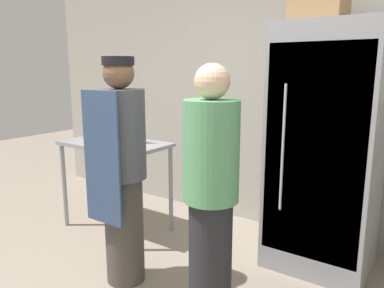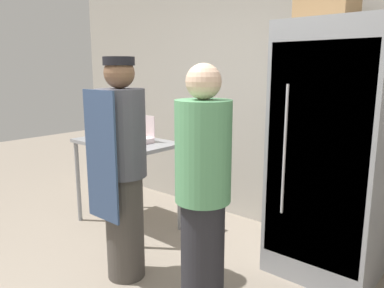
{
  "view_description": "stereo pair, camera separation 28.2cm",
  "coord_description": "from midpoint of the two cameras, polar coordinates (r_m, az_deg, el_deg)",
  "views": [
    {
      "loc": [
        1.45,
        -1.44,
        1.63
      ],
      "look_at": [
        -0.13,
        0.83,
        1.07
      ],
      "focal_mm": 35.0,
      "sensor_mm": 36.0,
      "label": 1
    },
    {
      "loc": [
        1.67,
        -1.26,
        1.63
      ],
      "look_at": [
        -0.13,
        0.83,
        1.07
      ],
      "focal_mm": 35.0,
      "sensor_mm": 36.0,
      "label": 2
    }
  ],
  "objects": [
    {
      "name": "refrigerator",
      "position": [
        3.13,
        22.93,
        -1.34
      ],
      "size": [
        0.8,
        0.7,
        1.98
      ],
      "color": "gray",
      "rests_on": "ground_plane"
    },
    {
      "name": "cardboard_storage_box",
      "position": [
        3.24,
        22.43,
        18.97
      ],
      "size": [
        0.41,
        0.36,
        0.26
      ],
      "color": "#A87F51",
      "rests_on": "refrigerator"
    },
    {
      "name": "person_customer",
      "position": [
        2.39,
        5.08,
        -7.69
      ],
      "size": [
        0.35,
        0.35,
        1.67
      ],
      "color": "#232328",
      "rests_on": "ground_plane"
    },
    {
      "name": "person_baker",
      "position": [
        2.86,
        -7.83,
        -3.66
      ],
      "size": [
        0.36,
        0.38,
        1.72
      ],
      "color": "#47423D",
      "rests_on": "ground_plane"
    },
    {
      "name": "blender_pitcher",
      "position": [
        4.17,
        -9.59,
        3.12
      ],
      "size": [
        0.12,
        0.12,
        0.29
      ],
      "color": "black",
      "rests_on": "prep_counter"
    },
    {
      "name": "donut_box",
      "position": [
        3.71,
        -6.01,
        0.88
      ],
      "size": [
        0.25,
        0.22,
        0.26
      ],
      "color": "silver",
      "rests_on": "prep_counter"
    },
    {
      "name": "back_wall",
      "position": [
        3.85,
        16.86,
        7.43
      ],
      "size": [
        6.4,
        0.12,
        2.79
      ],
      "primitive_type": "cube",
      "color": "#ADA89E",
      "rests_on": "ground_plane"
    },
    {
      "name": "prep_counter",
      "position": [
        3.86,
        -7.97,
        -1.26
      ],
      "size": [
        1.06,
        0.62,
        0.91
      ],
      "color": "gray",
      "rests_on": "ground_plane"
    }
  ]
}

